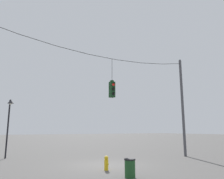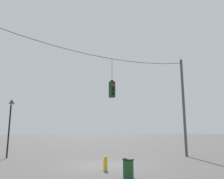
% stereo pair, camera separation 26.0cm
% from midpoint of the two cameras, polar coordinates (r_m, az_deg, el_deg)
% --- Properties ---
extents(ground_plane, '(200.00, 200.00, 0.00)m').
position_cam_midpoint_polar(ground_plane, '(14.34, -2.08, -19.07)').
color(ground_plane, '#565451').
extents(utility_pole_right, '(0.22, 0.22, 8.32)m').
position_cam_midpoint_polar(utility_pole_right, '(19.64, 17.59, -4.14)').
color(utility_pole_right, '#4C4C51').
rests_on(utility_pole_right, ground_plane).
extents(span_wire, '(15.59, 0.03, 0.82)m').
position_cam_midpoint_polar(span_wire, '(15.52, -2.76, 9.37)').
color(span_wire, black).
extents(traffic_light_near_right_pole, '(0.34, 0.58, 2.78)m').
position_cam_midpoint_polar(traffic_light_near_right_pole, '(15.20, -0.49, 0.08)').
color(traffic_light_near_right_pole, '#143819').
extents(street_lamp, '(0.47, 0.81, 4.49)m').
position_cam_midpoint_polar(street_lamp, '(18.90, -25.61, -5.88)').
color(street_lamp, black).
rests_on(street_lamp, ground_plane).
extents(fire_hydrant, '(0.22, 0.30, 0.75)m').
position_cam_midpoint_polar(fire_hydrant, '(12.40, -2.13, -18.63)').
color(fire_hydrant, gold).
rests_on(fire_hydrant, ground_plane).
extents(trash_bin, '(0.52, 0.52, 0.83)m').
position_cam_midpoint_polar(trash_bin, '(10.59, 3.97, -19.80)').
color(trash_bin, '#1E4C23').
rests_on(trash_bin, ground_plane).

